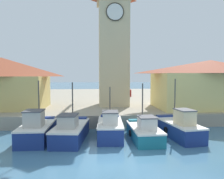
{
  "coord_description": "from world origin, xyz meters",
  "views": [
    {
      "loc": [
        -1.1,
        -11.99,
        4.9
      ],
      "look_at": [
        0.59,
        9.82,
        3.5
      ],
      "focal_mm": 35.0,
      "sensor_mm": 36.0,
      "label": 1
    }
  ],
  "objects": [
    {
      "name": "quay_wharf",
      "position": [
        0.0,
        27.82,
        0.61
      ],
      "size": [
        120.0,
        40.0,
        1.22
      ],
      "primitive_type": "cube",
      "color": "#9E937F",
      "rests_on": "ground"
    },
    {
      "name": "fishing_boat_center",
      "position": [
        5.49,
        4.58,
        0.8
      ],
      "size": [
        2.52,
        5.34,
        4.63
      ],
      "color": "navy",
      "rests_on": "ground"
    },
    {
      "name": "fishing_boat_mid_left",
      "position": [
        2.6,
        4.11,
        0.67
      ],
      "size": [
        2.16,
        4.72,
        4.29
      ],
      "color": "#196B7F",
      "rests_on": "ground"
    },
    {
      "name": "fishing_boat_left_inner",
      "position": [
        0.06,
        4.97,
        0.79
      ],
      "size": [
        2.16,
        4.89,
        3.98
      ],
      "color": "navy",
      "rests_on": "ground"
    },
    {
      "name": "ground_plane",
      "position": [
        0.0,
        0.0,
        0.0
      ],
      "size": [
        300.0,
        300.0,
        0.0
      ],
      "primitive_type": "plane",
      "color": "teal"
    },
    {
      "name": "clock_tower",
      "position": [
        1.18,
        14.91,
        9.09
      ],
      "size": [
        4.04,
        4.04,
        16.69
      ],
      "color": "beige",
      "rests_on": "quay_wharf"
    },
    {
      "name": "fishing_boat_left_outer",
      "position": [
        -2.95,
        4.46,
        0.75
      ],
      "size": [
        2.65,
        5.36,
        4.37
      ],
      "color": "navy",
      "rests_on": "ground"
    },
    {
      "name": "warehouse_right",
      "position": [
        12.02,
        12.0,
        3.99
      ],
      "size": [
        12.61,
        6.8,
        5.45
      ],
      "color": "#E5D17A",
      "rests_on": "quay_wharf"
    },
    {
      "name": "port_crane_near",
      "position": [
        4.18,
        26.68,
        9.63
      ],
      "size": [
        2.17,
        8.23,
        21.79
      ],
      "color": "maroon",
      "rests_on": "quay_wharf"
    },
    {
      "name": "warehouse_left",
      "position": [
        -11.49,
        13.19,
        4.13
      ],
      "size": [
        9.87,
        6.06,
        5.69
      ],
      "color": "tan",
      "rests_on": "quay_wharf"
    },
    {
      "name": "fishing_boat_far_left",
      "position": [
        -5.46,
        4.54,
        0.83
      ],
      "size": [
        2.21,
        4.75,
        4.51
      ],
      "color": "navy",
      "rests_on": "ground"
    }
  ]
}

